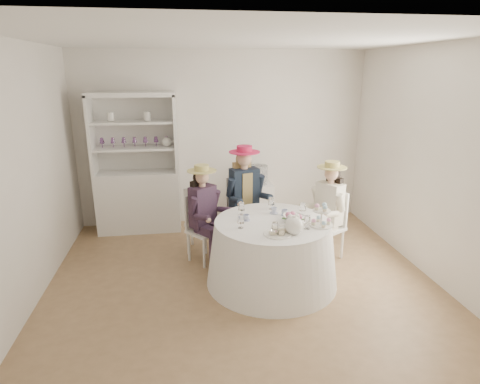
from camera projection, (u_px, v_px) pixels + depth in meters
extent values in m
plane|color=olive|center=(241.00, 277.00, 4.83)|extent=(4.50, 4.50, 0.00)
plane|color=white|center=(241.00, 39.00, 4.04)|extent=(4.50, 4.50, 0.00)
plane|color=silver|center=(223.00, 139.00, 6.33)|extent=(4.50, 0.00, 4.50)
plane|color=silver|center=(288.00, 243.00, 2.55)|extent=(4.50, 0.00, 4.50)
plane|color=silver|center=(25.00, 176.00, 4.12)|extent=(0.00, 4.50, 4.50)
plane|color=silver|center=(429.00, 162.00, 4.75)|extent=(0.00, 4.50, 4.50)
cone|color=white|center=(272.00, 253.00, 4.64)|extent=(1.52, 1.52, 0.74)
cylinder|color=white|center=(273.00, 222.00, 4.53)|extent=(1.32, 1.32, 0.02)
cube|color=silver|center=(139.00, 201.00, 6.17)|extent=(1.32, 0.77, 0.93)
cube|color=silver|center=(135.00, 132.00, 6.06)|extent=(1.21, 0.36, 1.13)
cube|color=silver|center=(131.00, 94.00, 5.70)|extent=(1.32, 0.77, 0.06)
cube|color=silver|center=(92.00, 135.00, 5.78)|extent=(0.16, 0.46, 1.13)
cube|color=silver|center=(175.00, 133.00, 5.95)|extent=(0.16, 0.46, 1.13)
cube|color=silver|center=(135.00, 148.00, 5.93)|extent=(1.22, 0.70, 0.03)
cube|color=silver|center=(133.00, 122.00, 5.81)|extent=(1.22, 0.70, 0.03)
sphere|color=white|center=(167.00, 142.00, 5.97)|extent=(0.14, 0.14, 0.14)
cube|color=silver|center=(258.00, 203.00, 6.46)|extent=(0.45, 0.45, 0.66)
cylinder|color=black|center=(258.00, 175.00, 6.32)|extent=(0.36, 0.36, 0.29)
cube|color=silver|center=(204.00, 231.00, 5.15)|extent=(0.51, 0.51, 0.04)
cylinder|color=silver|center=(204.00, 253.00, 5.01)|extent=(0.03, 0.03, 0.40)
cylinder|color=silver|center=(221.00, 246.00, 5.22)|extent=(0.03, 0.03, 0.40)
cylinder|color=silver|center=(189.00, 247.00, 5.20)|extent=(0.03, 0.03, 0.40)
cylinder|color=silver|center=(206.00, 240.00, 5.41)|extent=(0.03, 0.03, 0.40)
cube|color=silver|center=(195.00, 210.00, 5.18)|extent=(0.29, 0.24, 0.46)
cube|color=black|center=(203.00, 206.00, 5.06)|extent=(0.37, 0.35, 0.53)
cube|color=black|center=(205.00, 230.00, 5.00)|extent=(0.29, 0.32, 0.11)
cylinder|color=black|center=(213.00, 253.00, 5.00)|extent=(0.09, 0.09, 0.42)
cylinder|color=black|center=(193.00, 206.00, 4.89)|extent=(0.16, 0.17, 0.25)
cube|color=black|center=(215.00, 227.00, 5.12)|extent=(0.29, 0.32, 0.11)
cylinder|color=black|center=(222.00, 249.00, 5.11)|extent=(0.09, 0.09, 0.42)
cylinder|color=black|center=(215.00, 199.00, 5.15)|extent=(0.16, 0.17, 0.25)
cylinder|color=#D8A889|center=(202.00, 185.00, 4.98)|extent=(0.08, 0.08, 0.07)
sphere|color=#D8A889|center=(202.00, 177.00, 4.95)|extent=(0.17, 0.17, 0.17)
sphere|color=black|center=(200.00, 178.00, 4.98)|extent=(0.17, 0.17, 0.17)
cube|color=black|center=(199.00, 194.00, 5.06)|extent=(0.22, 0.19, 0.35)
cylinder|color=tan|center=(202.00, 171.00, 4.93)|extent=(0.36, 0.36, 0.01)
cylinder|color=tan|center=(202.00, 168.00, 4.92)|extent=(0.18, 0.18, 0.07)
cube|color=silver|center=(245.00, 217.00, 5.52)|extent=(0.50, 0.50, 0.04)
cylinder|color=silver|center=(239.00, 239.00, 5.38)|extent=(0.04, 0.04, 0.45)
cylinder|color=silver|center=(260.00, 235.00, 5.51)|extent=(0.04, 0.04, 0.45)
cylinder|color=silver|center=(229.00, 230.00, 5.67)|extent=(0.04, 0.04, 0.45)
cylinder|color=silver|center=(250.00, 227.00, 5.79)|extent=(0.04, 0.04, 0.45)
cube|color=silver|center=(239.00, 194.00, 5.60)|extent=(0.38, 0.13, 0.51)
cube|color=#17212F|center=(244.00, 190.00, 5.42)|extent=(0.41, 0.30, 0.59)
cube|color=tan|center=(244.00, 190.00, 5.42)|extent=(0.20, 0.26, 0.51)
cube|color=#17212F|center=(242.00, 215.00, 5.35)|extent=(0.22, 0.37, 0.12)
cylinder|color=#17212F|center=(247.00, 240.00, 5.31)|extent=(0.10, 0.10, 0.47)
cylinder|color=#17212F|center=(231.00, 187.00, 5.28)|extent=(0.14, 0.20, 0.28)
cube|color=#17212F|center=(255.00, 213.00, 5.42)|extent=(0.22, 0.37, 0.12)
cylinder|color=#17212F|center=(259.00, 238.00, 5.38)|extent=(0.10, 0.10, 0.47)
cylinder|color=#17212F|center=(260.00, 184.00, 5.45)|extent=(0.14, 0.20, 0.28)
cylinder|color=#D8A889|center=(244.00, 167.00, 5.33)|extent=(0.09, 0.09, 0.08)
sphere|color=#D8A889|center=(244.00, 159.00, 5.30)|extent=(0.19, 0.19, 0.19)
sphere|color=tan|center=(243.00, 159.00, 5.34)|extent=(0.19, 0.19, 0.19)
cube|color=tan|center=(242.00, 176.00, 5.44)|extent=(0.26, 0.14, 0.39)
cylinder|color=#C31D4A|center=(244.00, 152.00, 5.27)|extent=(0.41, 0.41, 0.01)
cylinder|color=#C31D4A|center=(244.00, 149.00, 5.26)|extent=(0.21, 0.21, 0.08)
cube|color=silver|center=(327.00, 228.00, 5.23)|extent=(0.51, 0.51, 0.04)
cylinder|color=silver|center=(310.00, 243.00, 5.31)|extent=(0.03, 0.03, 0.41)
cylinder|color=silver|center=(327.00, 250.00, 5.09)|extent=(0.03, 0.03, 0.41)
cylinder|color=silver|center=(324.00, 237.00, 5.49)|extent=(0.03, 0.03, 0.41)
cylinder|color=silver|center=(342.00, 244.00, 5.27)|extent=(0.03, 0.03, 0.41)
cube|color=silver|center=(336.00, 208.00, 5.26)|extent=(0.20, 0.32, 0.46)
cube|color=beige|center=(330.00, 203.00, 5.14)|extent=(0.33, 0.38, 0.54)
cube|color=beige|center=(317.00, 223.00, 5.20)|extent=(0.33, 0.26, 0.11)
cylinder|color=beige|center=(309.00, 245.00, 5.21)|extent=(0.09, 0.09, 0.43)
cylinder|color=beige|center=(316.00, 195.00, 5.24)|extent=(0.18, 0.15, 0.26)
cube|color=beige|center=(327.00, 227.00, 5.08)|extent=(0.33, 0.26, 0.11)
cylinder|color=beige|center=(319.00, 250.00, 5.08)|extent=(0.09, 0.09, 0.43)
cylinder|color=beige|center=(340.00, 203.00, 4.95)|extent=(0.18, 0.15, 0.26)
cylinder|color=#D8A889|center=(331.00, 182.00, 5.05)|extent=(0.08, 0.08, 0.07)
sphere|color=#D8A889|center=(332.00, 174.00, 5.02)|extent=(0.18, 0.18, 0.18)
sphere|color=black|center=(334.00, 174.00, 5.05)|extent=(0.18, 0.18, 0.18)
cube|color=black|center=(334.00, 190.00, 5.14)|extent=(0.18, 0.23, 0.35)
cylinder|color=tan|center=(332.00, 167.00, 5.00)|extent=(0.37, 0.37, 0.01)
cylinder|color=tan|center=(332.00, 164.00, 4.99)|extent=(0.19, 0.19, 0.07)
cube|color=silver|center=(201.00, 220.00, 5.46)|extent=(0.46, 0.46, 0.04)
cylinder|color=silver|center=(214.00, 231.00, 5.66)|extent=(0.03, 0.03, 0.43)
cylinder|color=silver|center=(192.00, 231.00, 5.68)|extent=(0.03, 0.03, 0.43)
cylinder|color=silver|center=(211.00, 240.00, 5.37)|extent=(0.03, 0.03, 0.43)
cylinder|color=silver|center=(188.00, 240.00, 5.38)|extent=(0.03, 0.03, 0.43)
cube|color=silver|center=(198.00, 206.00, 5.22)|extent=(0.37, 0.10, 0.48)
imported|color=white|center=(246.00, 218.00, 4.55)|extent=(0.10, 0.10, 0.06)
imported|color=white|center=(274.00, 211.00, 4.77)|extent=(0.08, 0.08, 0.07)
imported|color=white|center=(285.00, 213.00, 4.71)|extent=(0.09, 0.09, 0.06)
imported|color=white|center=(293.00, 218.00, 4.56)|extent=(0.25, 0.25, 0.05)
sphere|color=#D66B95|center=(298.00, 216.00, 4.43)|extent=(0.07, 0.07, 0.07)
sphere|color=white|center=(296.00, 215.00, 4.47)|extent=(0.07, 0.07, 0.07)
sphere|color=#D66B95|center=(292.00, 215.00, 4.48)|extent=(0.07, 0.07, 0.07)
sphere|color=white|center=(289.00, 216.00, 4.46)|extent=(0.07, 0.07, 0.07)
sphere|color=#D66B95|center=(288.00, 217.00, 4.42)|extent=(0.07, 0.07, 0.07)
sphere|color=white|center=(291.00, 218.00, 4.38)|extent=(0.07, 0.07, 0.07)
sphere|color=#D66B95|center=(295.00, 219.00, 4.37)|extent=(0.07, 0.07, 0.07)
sphere|color=white|center=(298.00, 218.00, 4.39)|extent=(0.07, 0.07, 0.07)
sphere|color=white|center=(294.00, 226.00, 4.17)|extent=(0.20, 0.20, 0.20)
cylinder|color=white|center=(305.00, 224.00, 4.19)|extent=(0.12, 0.03, 0.09)
cylinder|color=white|center=(294.00, 217.00, 4.14)|extent=(0.04, 0.04, 0.02)
cylinder|color=white|center=(278.00, 234.00, 4.17)|extent=(0.29, 0.29, 0.01)
cube|color=beige|center=(273.00, 233.00, 4.13)|extent=(0.07, 0.04, 0.03)
cube|color=beige|center=(278.00, 230.00, 4.16)|extent=(0.08, 0.06, 0.03)
cube|color=beige|center=(282.00, 230.00, 4.19)|extent=(0.08, 0.07, 0.03)
cube|color=beige|center=(275.00, 229.00, 4.19)|extent=(0.08, 0.08, 0.03)
cube|color=beige|center=(282.00, 233.00, 4.12)|extent=(0.07, 0.08, 0.03)
cylinder|color=white|center=(321.00, 225.00, 4.41)|extent=(0.26, 0.26, 0.01)
cylinder|color=white|center=(321.00, 218.00, 4.39)|extent=(0.02, 0.02, 0.17)
cylinder|color=white|center=(322.00, 211.00, 4.36)|extent=(0.19, 0.19, 0.01)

